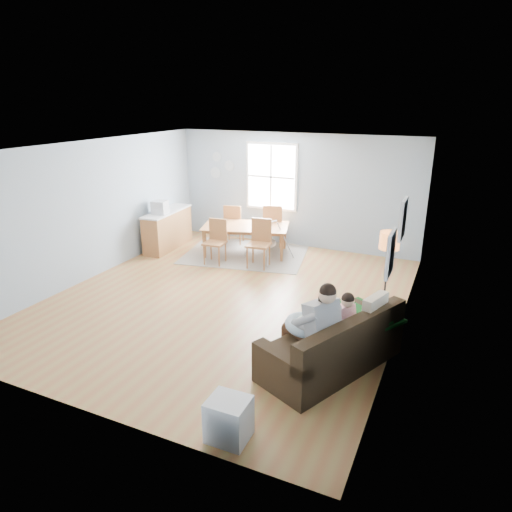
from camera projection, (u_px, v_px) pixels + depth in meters
The scene contains 22 objects.
room at pixel (225, 164), 7.53m from camera, with size 8.40×9.40×3.90m.
window at pixel (272, 177), 10.99m from camera, with size 1.32×0.08×1.62m.
pictures at pixel (397, 235), 5.66m from camera, with size 0.05×1.34×0.74m.
wall_plates at pixel (220, 166), 11.49m from camera, with size 0.67×0.02×0.66m.
sofa at pixel (334, 349), 6.08m from camera, with size 1.66×2.23×0.83m.
green_throw at pixel (362, 316), 6.48m from camera, with size 0.94×0.80×0.04m, color #135317.
beige_pillow at pixel (375, 312), 6.11m from camera, with size 0.13×0.47×0.47m, color beige.
father at pixel (314, 324), 5.85m from camera, with size 1.01×0.79×1.35m.
nursing_pillow at pixel (304, 325), 5.99m from camera, with size 0.52×0.52×0.14m, color #A4BDCD.
infant at pixel (306, 318), 5.98m from camera, with size 0.20×0.38×0.14m.
toddler at pixel (341, 315), 6.12m from camera, with size 0.58×0.47×0.86m.
floor_lamp at pixel (389, 248), 7.04m from camera, with size 0.31×0.31×1.52m.
storage_cube at pixel (228, 419), 4.84m from camera, with size 0.43×0.39×0.48m.
rug at pixel (246, 254), 10.65m from camera, with size 2.72×2.07×0.01m, color gray.
dining_table at pixel (245, 240), 10.54m from camera, with size 1.94×1.08×0.68m, color brown.
chair_sw at pixel (216, 238), 9.96m from camera, with size 0.47×0.47×0.97m.
chair_se at pixel (260, 239), 9.73m from camera, with size 0.51×0.51×1.03m.
chair_nw at pixel (233, 222), 11.18m from camera, with size 0.55×0.55×1.00m.
chair_ne at pixel (273, 223), 10.95m from camera, with size 0.60×0.60×1.06m.
counter at pixel (168, 229), 10.98m from camera, with size 0.61×1.67×0.92m.
monitor at pixel (160, 207), 10.50m from camera, with size 0.37×0.35×0.30m.
baby_swing at pixel (269, 242), 10.26m from camera, with size 1.09×1.10×0.85m.
Camera 1 is at (3.62, -6.71, 3.47)m, focal length 32.00 mm.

